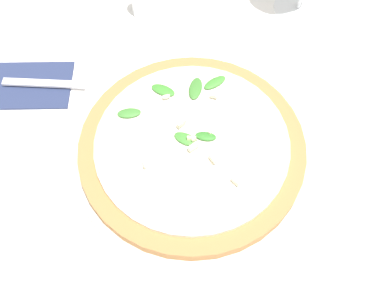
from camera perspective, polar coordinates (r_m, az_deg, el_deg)
ground_plane at (r=0.60m, az=3.40°, el=-2.96°), size 6.00×6.00×0.00m
pizza_arugula_main at (r=0.59m, az=-0.01°, el=-0.62°), size 0.32×0.32×0.05m
napkin at (r=0.72m, az=-20.36°, el=7.09°), size 0.15×0.11×0.01m
fork at (r=0.72m, az=-21.03°, el=7.33°), size 0.19×0.06×0.00m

